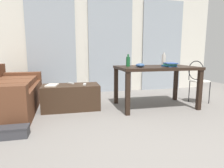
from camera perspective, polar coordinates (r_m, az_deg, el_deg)
name	(u,v)px	position (r m, az deg, el deg)	size (l,w,h in m)	color
ground_plane	(136,114)	(3.20, 7.22, -8.83)	(7.73, 7.73, 0.00)	gray
wall_back	(110,41)	(4.99, -0.65, 12.77)	(5.60, 0.10, 2.59)	silver
curtains	(111,46)	(4.90, -0.43, 11.44)	(3.98, 0.03, 2.36)	#99A3AD
couch	(5,94)	(3.72, -29.39, -2.62)	(0.98, 2.00, 0.77)	brown
coffee_table	(71,97)	(3.46, -12.19, -3.84)	(0.98, 0.50, 0.44)	#382619
craft_table	(156,72)	(3.57, 12.99, 3.68)	(1.41, 0.86, 0.75)	black
wire_chair	(198,77)	(4.10, 24.40, 1.90)	(0.38, 0.40, 0.85)	silver
bottle_near	(128,61)	(3.46, 4.85, 6.79)	(0.07, 0.07, 0.22)	#195B2D
bottle_far	(164,60)	(3.84, 15.28, 7.03)	(0.08, 0.08, 0.25)	beige
bowl	(140,65)	(3.26, 8.44, 5.58)	(0.15, 0.15, 0.07)	#2D4C7A
book_stack	(170,65)	(3.49, 16.93, 5.56)	(0.23, 0.29, 0.07)	#33519E
scissors	(134,66)	(3.58, 6.73, 5.42)	(0.06, 0.10, 0.00)	#9EA0A5
tv_remote_primary	(71,83)	(3.53, -12.31, 0.23)	(0.04, 0.16, 0.02)	#B7B7B2
tv_remote_secondary	(85,84)	(3.37, -8.19, -0.05)	(0.05, 0.15, 0.02)	#B7B7B2
magazine	(52,85)	(3.40, -17.57, -0.34)	(0.18, 0.26, 0.02)	silver
shoebox	(13,132)	(2.60, -27.67, -12.64)	(0.36, 0.19, 0.13)	#38383D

